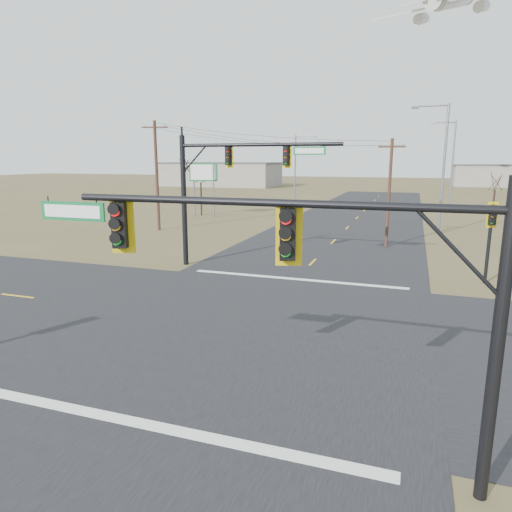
{
  "coord_description": "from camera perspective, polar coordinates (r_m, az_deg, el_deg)",
  "views": [
    {
      "loc": [
        5.86,
        -16.33,
        6.53
      ],
      "look_at": [
        -0.09,
        1.0,
        2.63
      ],
      "focal_mm": 32.0,
      "sensor_mm": 36.0,
      "label": 1
    }
  ],
  "objects": [
    {
      "name": "streetlight_c",
      "position": [
        56.22,
        5.11,
        10.7
      ],
      "size": [
        2.64,
        0.35,
        9.44
      ],
      "rotation": [
        0.0,
        0.0,
        -0.23
      ],
      "color": "slate",
      "rests_on": "ground"
    },
    {
      "name": "ground",
      "position": [
        18.53,
        -0.73,
        -8.62
      ],
      "size": [
        320.0,
        320.0,
        0.0
      ],
      "primitive_type": "plane",
      "color": "brown",
      "rests_on": "ground"
    },
    {
      "name": "bare_tree_c",
      "position": [
        51.42,
        27.78,
        8.25
      ],
      "size": [
        2.99,
        2.99,
        5.59
      ],
      "rotation": [
        0.0,
        0.0,
        0.32
      ],
      "color": "black",
      "rests_on": "ground"
    },
    {
      "name": "road_ns",
      "position": [
        18.53,
        -0.73,
        -8.59
      ],
      "size": [
        14.0,
        160.0,
        0.02
      ],
      "primitive_type": "cube",
      "color": "black",
      "rests_on": "ground"
    },
    {
      "name": "utility_pole_near",
      "position": [
        35.59,
        16.31,
        7.81
      ],
      "size": [
        1.95,
        0.48,
        8.02
      ],
      "rotation": [
        0.0,
        0.0,
        -0.19
      ],
      "color": "#492D1F",
      "rests_on": "ground"
    },
    {
      "name": "highway_sign",
      "position": [
        53.13,
        -6.57,
        9.54
      ],
      "size": [
        3.18,
        0.84,
        6.1
      ],
      "rotation": [
        0.0,
        0.0,
        0.24
      ],
      "color": "slate",
      "rests_on": "ground"
    },
    {
      "name": "utility_pole_far",
      "position": [
        43.55,
        -12.3,
        9.92
      ],
      "size": [
        2.4,
        0.64,
        9.95
      ],
      "rotation": [
        0.0,
        0.0,
        0.21
      ],
      "color": "#492D1F",
      "rests_on": "ground"
    },
    {
      "name": "warehouse_mid",
      "position": [
        127.83,
        27.92,
        8.82
      ],
      "size": [
        20.0,
        12.0,
        5.0
      ],
      "primitive_type": "cube",
      "color": "gray",
      "rests_on": "ground"
    },
    {
      "name": "bare_tree_a",
      "position": [
        54.66,
        -6.94,
        10.1
      ],
      "size": [
        2.49,
        2.49,
        6.07
      ],
      "rotation": [
        0.0,
        0.0,
        0.0
      ],
      "color": "black",
      "rests_on": "ground"
    },
    {
      "name": "road_ew",
      "position": [
        18.53,
        -0.73,
        -8.6
      ],
      "size": [
        160.0,
        14.0,
        0.02
      ],
      "primitive_type": "cube",
      "color": "black",
      "rests_on": "ground"
    },
    {
      "name": "bare_tree_b",
      "position": [
        64.98,
        -8.92,
        11.35
      ],
      "size": [
        3.16,
        3.16,
        7.44
      ],
      "rotation": [
        0.0,
        0.0,
        0.09
      ],
      "color": "black",
      "rests_on": "ground"
    },
    {
      "name": "stop_bar_far",
      "position": [
        25.38,
        4.98,
        -2.88
      ],
      "size": [
        12.0,
        0.4,
        0.01
      ],
      "primitive_type": "cube",
      "color": "silver",
      "rests_on": "road_ns"
    },
    {
      "name": "streetlight_b",
      "position": [
        63.98,
        23.15,
        10.87
      ],
      "size": [
        3.14,
        0.37,
        11.24
      ],
      "rotation": [
        0.0,
        0.0,
        -0.14
      ],
      "color": "slate",
      "rests_on": "ground"
    },
    {
      "name": "pedestal_signal_ne",
      "position": [
        26.81,
        27.34,
        3.56
      ],
      "size": [
        0.66,
        0.58,
        4.4
      ],
      "rotation": [
        0.0,
        0.0,
        0.35
      ],
      "color": "black",
      "rests_on": "ground"
    },
    {
      "name": "mast_arm_far",
      "position": [
        27.35,
        -3.83,
        10.19
      ],
      "size": [
        9.8,
        0.53,
        7.94
      ],
      "rotation": [
        0.0,
        0.0,
        -0.26
      ],
      "color": "black",
      "rests_on": "ground"
    },
    {
      "name": "stop_bar_near",
      "position": [
        12.43,
        -13.21,
        -19.87
      ],
      "size": [
        12.0,
        0.4,
        0.01
      ],
      "primitive_type": "cube",
      "color": "silver",
      "rests_on": "road_ns"
    },
    {
      "name": "mast_arm_near",
      "position": [
        9.34,
        3.9,
        -0.05
      ],
      "size": [
        10.33,
        0.55,
        6.27
      ],
      "rotation": [
        0.0,
        0.0,
        0.31
      ],
      "color": "black",
      "rests_on": "ground"
    },
    {
      "name": "warehouse_left",
      "position": [
        115.86,
        -4.44,
        10.1
      ],
      "size": [
        28.0,
        14.0,
        5.5
      ],
      "primitive_type": "cube",
      "color": "gray",
      "rests_on": "ground"
    },
    {
      "name": "streetlight_a",
      "position": [
        43.38,
        22.14,
        10.82
      ],
      "size": [
        3.13,
        0.4,
        11.19
      ],
      "rotation": [
        0.0,
        0.0,
        0.21
      ],
      "color": "slate",
      "rests_on": "ground"
    }
  ]
}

